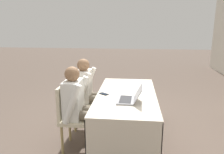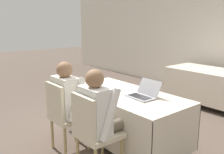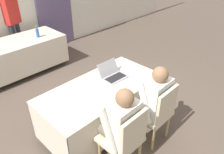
{
  "view_description": "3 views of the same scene",
  "coord_description": "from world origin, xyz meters",
  "px_view_note": "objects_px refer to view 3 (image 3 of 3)",
  "views": [
    {
      "loc": [
        3.04,
        0.1,
        1.73
      ],
      "look_at": [
        0.0,
        -0.21,
        0.97
      ],
      "focal_mm": 35.0,
      "sensor_mm": 36.0,
      "label": 1
    },
    {
      "loc": [
        2.38,
        -2.16,
        1.66
      ],
      "look_at": [
        0.0,
        -0.21,
        0.97
      ],
      "focal_mm": 40.0,
      "sensor_mm": 36.0,
      "label": 2
    },
    {
      "loc": [
        -1.68,
        -1.85,
        2.43
      ],
      "look_at": [
        0.0,
        -0.21,
        0.97
      ],
      "focal_mm": 35.0,
      "sensor_mm": 36.0,
      "label": 3
    }
  ],
  "objects_px": {
    "laptop": "(113,75)",
    "person_red_shirt": "(13,21)",
    "chair_near_left": "(125,138)",
    "chair_near_right": "(157,112)",
    "person_checkered_shirt": "(119,124)",
    "water_bottle": "(37,32)",
    "cell_phone": "(121,95)",
    "person_white_shirt": "(152,99)"
  },
  "relations": [
    {
      "from": "cell_phone",
      "to": "chair_near_left",
      "type": "distance_m",
      "value": 0.59
    },
    {
      "from": "laptop",
      "to": "chair_near_right",
      "type": "bearing_deg",
      "value": -86.07
    },
    {
      "from": "water_bottle",
      "to": "person_red_shirt",
      "type": "bearing_deg",
      "value": 98.22
    },
    {
      "from": "laptop",
      "to": "water_bottle",
      "type": "distance_m",
      "value": 2.25
    },
    {
      "from": "person_checkered_shirt",
      "to": "person_red_shirt",
      "type": "xyz_separation_m",
      "value": [
        0.54,
        3.78,
        0.24
      ]
    },
    {
      "from": "laptop",
      "to": "person_red_shirt",
      "type": "xyz_separation_m",
      "value": [
        -0.07,
        3.09,
        0.15
      ]
    },
    {
      "from": "person_red_shirt",
      "to": "chair_near_left",
      "type": "bearing_deg",
      "value": -119.7
    },
    {
      "from": "person_checkered_shirt",
      "to": "laptop",
      "type": "bearing_deg",
      "value": -132.05
    },
    {
      "from": "water_bottle",
      "to": "person_white_shirt",
      "type": "bearing_deg",
      "value": -90.44
    },
    {
      "from": "laptop",
      "to": "cell_phone",
      "type": "xyz_separation_m",
      "value": [
        -0.25,
        -0.38,
        -0.04
      ]
    },
    {
      "from": "person_checkered_shirt",
      "to": "person_red_shirt",
      "type": "bearing_deg",
      "value": -98.15
    },
    {
      "from": "person_white_shirt",
      "to": "person_red_shirt",
      "type": "distance_m",
      "value": 3.78
    },
    {
      "from": "water_bottle",
      "to": "person_checkered_shirt",
      "type": "height_order",
      "value": "person_checkered_shirt"
    },
    {
      "from": "chair_near_left",
      "to": "person_red_shirt",
      "type": "xyz_separation_m",
      "value": [
        0.54,
        3.88,
        0.4
      ]
    },
    {
      "from": "laptop",
      "to": "person_checkered_shirt",
      "type": "xyz_separation_m",
      "value": [
        -0.61,
        -0.68,
        -0.09
      ]
    },
    {
      "from": "chair_near_left",
      "to": "person_red_shirt",
      "type": "bearing_deg",
      "value": -97.93
    },
    {
      "from": "person_checkered_shirt",
      "to": "person_white_shirt",
      "type": "relative_size",
      "value": 1.0
    },
    {
      "from": "person_red_shirt",
      "to": "laptop",
      "type": "bearing_deg",
      "value": -110.41
    },
    {
      "from": "person_checkered_shirt",
      "to": "person_white_shirt",
      "type": "xyz_separation_m",
      "value": [
        0.64,
        0.0,
        0.0
      ]
    },
    {
      "from": "person_red_shirt",
      "to": "person_checkered_shirt",
      "type": "bearing_deg",
      "value": -119.92
    },
    {
      "from": "laptop",
      "to": "person_red_shirt",
      "type": "bearing_deg",
      "value": 93.37
    },
    {
      "from": "person_red_shirt",
      "to": "chair_near_right",
      "type": "bearing_deg",
      "value": -110.29
    },
    {
      "from": "water_bottle",
      "to": "chair_near_left",
      "type": "relative_size",
      "value": 0.27
    },
    {
      "from": "laptop",
      "to": "water_bottle",
      "type": "xyz_separation_m",
      "value": [
        0.05,
        2.25,
        0.07
      ]
    },
    {
      "from": "chair_near_left",
      "to": "chair_near_right",
      "type": "relative_size",
      "value": 1.0
    },
    {
      "from": "laptop",
      "to": "chair_near_right",
      "type": "height_order",
      "value": "laptop"
    },
    {
      "from": "cell_phone",
      "to": "chair_near_right",
      "type": "relative_size",
      "value": 0.16
    },
    {
      "from": "water_bottle",
      "to": "person_checkered_shirt",
      "type": "relative_size",
      "value": 0.21
    },
    {
      "from": "laptop",
      "to": "person_checkered_shirt",
      "type": "relative_size",
      "value": 0.31
    },
    {
      "from": "cell_phone",
      "to": "laptop",
      "type": "bearing_deg",
      "value": 94.99
    },
    {
      "from": "chair_near_right",
      "to": "cell_phone",
      "type": "bearing_deg",
      "value": -56.25
    },
    {
      "from": "chair_near_left",
      "to": "cell_phone",
      "type": "bearing_deg",
      "value": -132.16
    },
    {
      "from": "chair_near_left",
      "to": "person_white_shirt",
      "type": "relative_size",
      "value": 0.78
    },
    {
      "from": "cell_phone",
      "to": "person_red_shirt",
      "type": "height_order",
      "value": "person_red_shirt"
    },
    {
      "from": "chair_near_right",
      "to": "person_red_shirt",
      "type": "xyz_separation_m",
      "value": [
        -0.1,
        3.88,
        0.4
      ]
    },
    {
      "from": "laptop",
      "to": "chair_near_right",
      "type": "relative_size",
      "value": 0.39
    },
    {
      "from": "laptop",
      "to": "person_red_shirt",
      "type": "relative_size",
      "value": 0.23
    },
    {
      "from": "water_bottle",
      "to": "person_checkered_shirt",
      "type": "xyz_separation_m",
      "value": [
        -0.66,
        -2.93,
        -0.16
      ]
    },
    {
      "from": "chair_near_left",
      "to": "laptop",
      "type": "bearing_deg",
      "value": -128.05
    },
    {
      "from": "person_white_shirt",
      "to": "laptop",
      "type": "bearing_deg",
      "value": -87.79
    },
    {
      "from": "water_bottle",
      "to": "chair_near_right",
      "type": "distance_m",
      "value": 3.05
    },
    {
      "from": "cell_phone",
      "to": "chair_near_left",
      "type": "bearing_deg",
      "value": -94.14
    }
  ]
}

